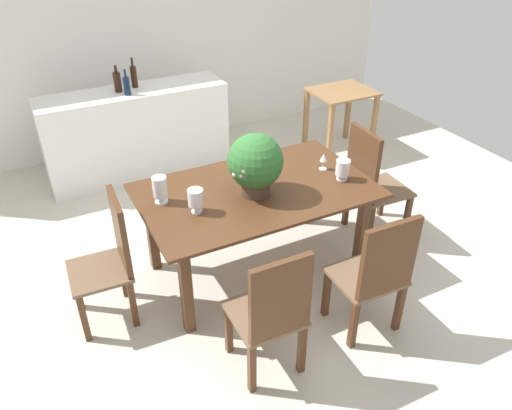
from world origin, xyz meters
name	(u,v)px	position (x,y,z in m)	size (l,w,h in m)	color
ground_plane	(244,252)	(0.00, 0.00, 0.00)	(7.04, 7.04, 0.00)	beige
back_wall	(142,35)	(0.00, 2.60, 1.30)	(6.40, 0.10, 2.60)	white
dining_table	(256,201)	(0.00, -0.23, 0.66)	(1.76, 1.08, 0.77)	#4C2D19
chair_near_right	(377,272)	(0.39, -1.23, 0.54)	(0.47, 0.43, 0.99)	#4C2D19
chair_near_left	(273,312)	(-0.40, -1.23, 0.53)	(0.44, 0.44, 0.99)	#4C2D19
chair_head_end	(111,256)	(-1.14, -0.24, 0.53)	(0.43, 0.44, 0.98)	#4C2D19
chair_foot_end	(370,180)	(1.12, -0.23, 0.55)	(0.50, 0.47, 1.03)	#4C2D19
flower_centerpiece	(255,163)	(-0.03, -0.29, 1.02)	(0.41, 0.41, 0.47)	#4C3828
crystal_vase_left	(196,198)	(-0.52, -0.33, 0.88)	(0.11, 0.11, 0.18)	silver
crystal_vase_center_near	(343,168)	(0.67, -0.40, 0.86)	(0.11, 0.11, 0.17)	silver
crystal_vase_right	(160,188)	(-0.70, -0.09, 0.89)	(0.11, 0.11, 0.21)	silver
wine_glass	(324,158)	(0.63, -0.20, 0.86)	(0.06, 0.06, 0.14)	silver
kitchen_counter	(137,133)	(-0.37, 1.85, 0.47)	(1.93, 0.51, 0.95)	white
wine_bottle_clear	(134,76)	(-0.31, 1.92, 1.07)	(0.06, 0.06, 0.30)	black
wine_bottle_amber	(127,85)	(-0.44, 1.73, 1.04)	(0.07, 0.07, 0.26)	#0F1E38
wine_bottle_tall	(117,82)	(-0.50, 1.86, 1.05)	(0.08, 0.08, 0.27)	black
side_table	(341,105)	(1.90, 1.31, 0.58)	(0.69, 0.59, 0.75)	olive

